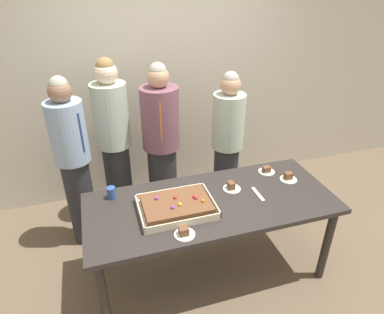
# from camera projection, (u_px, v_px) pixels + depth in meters

# --- Properties ---
(ground_plane) EXTENTS (12.00, 12.00, 0.00)m
(ground_plane) POSITION_uv_depth(u_px,v_px,m) (209.00, 271.00, 3.11)
(ground_plane) COLOR brown
(interior_back_panel) EXTENTS (8.00, 0.12, 3.00)m
(interior_back_panel) POSITION_uv_depth(u_px,v_px,m) (164.00, 66.00, 3.72)
(interior_back_panel) COLOR beige
(interior_back_panel) RESTS_ON ground_plane
(party_table) EXTENTS (2.02, 0.85, 0.79)m
(party_table) POSITION_uv_depth(u_px,v_px,m) (211.00, 210.00, 2.77)
(party_table) COLOR #2D2826
(party_table) RESTS_ON ground_plane
(sheet_cake) EXTENTS (0.58, 0.43, 0.10)m
(sheet_cake) POSITION_uv_depth(u_px,v_px,m) (177.00, 206.00, 2.61)
(sheet_cake) COLOR beige
(sheet_cake) RESTS_ON party_table
(plated_slice_near_left) EXTENTS (0.15, 0.15, 0.07)m
(plated_slice_near_left) POSITION_uv_depth(u_px,v_px,m) (288.00, 178.00, 2.99)
(plated_slice_near_left) COLOR white
(plated_slice_near_left) RESTS_ON party_table
(plated_slice_near_right) EXTENTS (0.15, 0.15, 0.06)m
(plated_slice_near_right) POSITION_uv_depth(u_px,v_px,m) (266.00, 171.00, 3.11)
(plated_slice_near_right) COLOR white
(plated_slice_near_right) RESTS_ON party_table
(plated_slice_far_left) EXTENTS (0.15, 0.15, 0.07)m
(plated_slice_far_left) POSITION_uv_depth(u_px,v_px,m) (184.00, 233.00, 2.37)
(plated_slice_far_left) COLOR white
(plated_slice_far_left) RESTS_ON party_table
(plated_slice_far_right) EXTENTS (0.15, 0.15, 0.07)m
(plated_slice_far_right) POSITION_uv_depth(u_px,v_px,m) (231.00, 187.00, 2.86)
(plated_slice_far_right) COLOR white
(plated_slice_far_right) RESTS_ON party_table
(drink_cup_nearest) EXTENTS (0.07, 0.07, 0.10)m
(drink_cup_nearest) POSITION_uv_depth(u_px,v_px,m) (111.00, 193.00, 2.74)
(drink_cup_nearest) COLOR #2D5199
(drink_cup_nearest) RESTS_ON party_table
(cake_server_utensil) EXTENTS (0.03, 0.20, 0.01)m
(cake_server_utensil) POSITION_uv_depth(u_px,v_px,m) (258.00, 194.00, 2.81)
(cake_server_utensil) COLOR silver
(cake_server_utensil) RESTS_ON party_table
(person_serving_front) EXTENTS (0.34, 0.34, 1.75)m
(person_serving_front) POSITION_uv_depth(u_px,v_px,m) (114.00, 141.00, 3.42)
(person_serving_front) COLOR #28282D
(person_serving_front) RESTS_ON ground_plane
(person_green_shirt_behind) EXTENTS (0.32, 0.32, 1.61)m
(person_green_shirt_behind) POSITION_uv_depth(u_px,v_px,m) (227.00, 145.00, 3.49)
(person_green_shirt_behind) COLOR #28282D
(person_green_shirt_behind) RESTS_ON ground_plane
(person_striped_tie_right) EXTENTS (0.38, 0.38, 1.70)m
(person_striped_tie_right) POSITION_uv_depth(u_px,v_px,m) (161.00, 143.00, 3.45)
(person_striped_tie_right) COLOR #28282D
(person_striped_tie_right) RESTS_ON ground_plane
(person_far_right_suit) EXTENTS (0.32, 0.32, 1.69)m
(person_far_right_suit) POSITION_uv_depth(u_px,v_px,m) (74.00, 163.00, 3.08)
(person_far_right_suit) COLOR #28282D
(person_far_right_suit) RESTS_ON ground_plane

